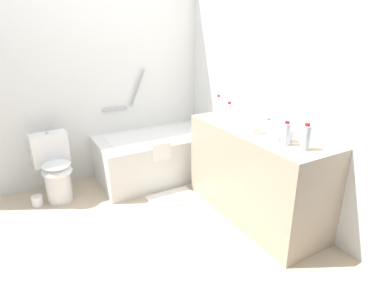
% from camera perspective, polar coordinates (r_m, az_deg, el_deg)
% --- Properties ---
extents(ground_plane, '(3.95, 3.95, 0.00)m').
position_cam_1_polar(ground_plane, '(3.04, -10.95, -15.69)').
color(ground_plane, '#C1AD8E').
extents(wall_back_tiled, '(3.35, 0.10, 2.41)m').
position_cam_1_polar(wall_back_tiled, '(3.89, -19.29, 10.92)').
color(wall_back_tiled, silver).
rests_on(wall_back_tiled, ground_plane).
extents(wall_right_mirror, '(0.10, 3.14, 2.41)m').
position_cam_1_polar(wall_right_mirror, '(3.31, 13.66, 9.98)').
color(wall_right_mirror, silver).
rests_on(wall_right_mirror, ground_plane).
extents(bathtub, '(1.46, 0.79, 1.29)m').
position_cam_1_polar(bathtub, '(3.93, -6.10, -1.91)').
color(bathtub, silver).
rests_on(bathtub, ground_plane).
extents(toilet, '(0.38, 0.51, 0.73)m').
position_cam_1_polar(toilet, '(3.66, -23.68, -4.07)').
color(toilet, white).
rests_on(toilet, ground_plane).
extents(vanity_counter, '(0.58, 1.49, 0.89)m').
position_cam_1_polar(vanity_counter, '(3.11, 11.47, -5.24)').
color(vanity_counter, tan).
rests_on(vanity_counter, ground_plane).
extents(sink_basin, '(0.35, 0.35, 0.06)m').
position_cam_1_polar(sink_basin, '(2.96, 10.76, 3.40)').
color(sink_basin, white).
rests_on(sink_basin, vanity_counter).
extents(sink_faucet, '(0.12, 0.15, 0.08)m').
position_cam_1_polar(sink_faucet, '(3.09, 13.66, 3.93)').
color(sink_faucet, '#A0A0A5').
rests_on(sink_faucet, vanity_counter).
extents(water_bottle_0, '(0.07, 0.07, 0.21)m').
position_cam_1_polar(water_bottle_0, '(2.52, 20.02, 1.11)').
color(water_bottle_0, silver).
rests_on(water_bottle_0, vanity_counter).
extents(water_bottle_1, '(0.06, 0.06, 0.22)m').
position_cam_1_polar(water_bottle_1, '(3.36, 4.81, 6.98)').
color(water_bottle_1, silver).
rests_on(water_bottle_1, vanity_counter).
extents(water_bottle_2, '(0.06, 0.06, 0.20)m').
position_cam_1_polar(water_bottle_2, '(2.58, 16.77, 1.76)').
color(water_bottle_2, silver).
rests_on(water_bottle_2, vanity_counter).
extents(water_bottle_3, '(0.06, 0.06, 0.19)m').
position_cam_1_polar(water_bottle_3, '(3.20, 6.77, 5.91)').
color(water_bottle_3, silver).
rests_on(water_bottle_3, vanity_counter).
extents(drinking_glass_0, '(0.07, 0.07, 0.08)m').
position_cam_1_polar(drinking_glass_0, '(2.68, 15.02, 1.42)').
color(drinking_glass_0, white).
rests_on(drinking_glass_0, vanity_counter).
extents(drinking_glass_1, '(0.08, 0.08, 0.10)m').
position_cam_1_polar(drinking_glass_1, '(2.68, 17.19, 1.44)').
color(drinking_glass_1, white).
rests_on(drinking_glass_1, vanity_counter).
extents(drinking_glass_2, '(0.08, 0.08, 0.10)m').
position_cam_1_polar(drinking_glass_2, '(2.78, 14.17, 2.43)').
color(drinking_glass_2, white).
rests_on(drinking_glass_2, vanity_counter).
extents(drinking_glass_3, '(0.07, 0.07, 0.10)m').
position_cam_1_polar(drinking_glass_3, '(3.09, 7.33, 4.72)').
color(drinking_glass_3, white).
rests_on(drinking_glass_3, vanity_counter).
extents(soap_dish, '(0.09, 0.06, 0.02)m').
position_cam_1_polar(soap_dish, '(3.30, 5.66, 5.05)').
color(soap_dish, white).
rests_on(soap_dish, vanity_counter).
extents(bath_mat, '(0.52, 0.34, 0.01)m').
position_cam_1_polar(bath_mat, '(3.51, -3.62, -9.80)').
color(bath_mat, white).
rests_on(bath_mat, ground_plane).
extents(toilet_paper_roll, '(0.11, 0.11, 0.11)m').
position_cam_1_polar(toilet_paper_roll, '(3.74, -26.36, -9.26)').
color(toilet_paper_roll, white).
rests_on(toilet_paper_roll, ground_plane).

